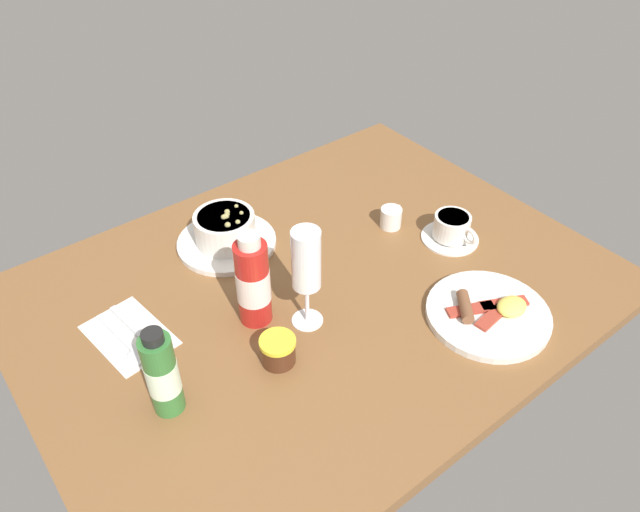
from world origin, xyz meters
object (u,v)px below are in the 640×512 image
(cutlery_setting, at_px, (130,336))
(jam_jar, at_px, (278,350))
(breakfast_plate, at_px, (489,313))
(porridge_bowl, at_px, (225,231))
(sauce_bottle_green, at_px, (162,374))
(coffee_cup, at_px, (452,229))
(creamer_jug, at_px, (391,217))
(sauce_bottle_red, at_px, (254,284))
(wine_glass, at_px, (306,264))

(cutlery_setting, height_order, jam_jar, jam_jar)
(cutlery_setting, xyz_separation_m, breakfast_plate, (-0.54, 0.36, 0.01))
(porridge_bowl, bearing_deg, sauce_bottle_green, 46.07)
(jam_jar, relative_size, sauce_bottle_green, 0.37)
(coffee_cup, distance_m, breakfast_plate, 0.23)
(cutlery_setting, height_order, sauce_bottle_green, sauce_bottle_green)
(breakfast_plate, bearing_deg, creamer_jug, -98.69)
(coffee_cup, relative_size, creamer_jug, 2.31)
(sauce_bottle_red, bearing_deg, breakfast_plate, 142.71)
(porridge_bowl, distance_m, cutlery_setting, 0.30)
(coffee_cup, bearing_deg, wine_glass, 0.70)
(wine_glass, xyz_separation_m, sauce_bottle_red, (0.07, -0.06, -0.05))
(cutlery_setting, bearing_deg, creamer_jug, 175.72)
(wine_glass, distance_m, sauce_bottle_green, 0.29)
(coffee_cup, height_order, creamer_jug, coffee_cup)
(coffee_cup, distance_m, sauce_bottle_green, 0.67)
(coffee_cup, distance_m, creamer_jug, 0.13)
(creamer_jug, relative_size, sauce_bottle_red, 0.29)
(creamer_jug, distance_m, breakfast_plate, 0.32)
(sauce_bottle_green, bearing_deg, sauce_bottle_red, -160.82)
(sauce_bottle_green, bearing_deg, wine_glass, -176.88)
(sauce_bottle_red, distance_m, breakfast_plate, 0.43)
(sauce_bottle_green, height_order, sauce_bottle_red, sauce_bottle_red)
(cutlery_setting, relative_size, creamer_jug, 3.23)
(porridge_bowl, relative_size, creamer_jug, 3.76)
(coffee_cup, xyz_separation_m, creamer_jug, (0.07, -0.11, -0.00))
(jam_jar, bearing_deg, porridge_bowl, -106.30)
(porridge_bowl, distance_m, sauce_bottle_green, 0.41)
(cutlery_setting, bearing_deg, coffee_cup, 166.61)
(wine_glass, relative_size, sauce_bottle_red, 1.07)
(wine_glass, bearing_deg, sauce_bottle_green, 3.12)
(cutlery_setting, height_order, coffee_cup, coffee_cup)
(creamer_jug, xyz_separation_m, wine_glass, (0.32, 0.12, 0.11))
(sauce_bottle_red, xyz_separation_m, breakfast_plate, (-0.34, 0.26, -0.08))
(creamer_jug, bearing_deg, breakfast_plate, 81.31)
(jam_jar, bearing_deg, coffee_cup, -174.10)
(coffee_cup, xyz_separation_m, sauce_bottle_green, (0.67, 0.02, 0.05))
(coffee_cup, distance_m, wine_glass, 0.40)
(wine_glass, bearing_deg, sauce_bottle_red, -40.79)
(wine_glass, bearing_deg, porridge_bowl, -89.91)
(creamer_jug, bearing_deg, wine_glass, 20.31)
(coffee_cup, xyz_separation_m, sauce_bottle_red, (0.45, -0.06, 0.06))
(cutlery_setting, relative_size, breakfast_plate, 0.78)
(sauce_bottle_red, bearing_deg, coffee_cup, 173.08)
(coffee_cup, height_order, breakfast_plate, coffee_cup)
(sauce_bottle_green, xyz_separation_m, sauce_bottle_red, (-0.22, -0.08, 0.01))
(coffee_cup, bearing_deg, sauce_bottle_green, 1.73)
(sauce_bottle_green, height_order, breakfast_plate, sauce_bottle_green)
(cutlery_setting, relative_size, sauce_bottle_green, 1.05)
(sauce_bottle_green, bearing_deg, cutlery_setting, -93.97)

